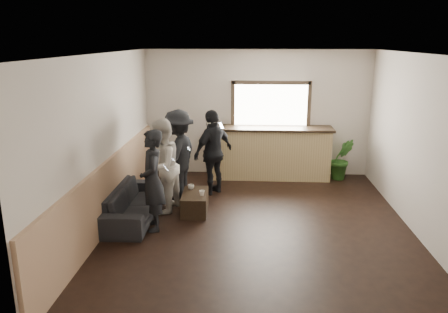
# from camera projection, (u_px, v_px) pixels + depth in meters

# --- Properties ---
(ground) EXTENTS (5.00, 6.00, 0.01)m
(ground) POSITION_uv_depth(u_px,v_px,m) (258.00, 226.00, 7.26)
(ground) COLOR black
(room_shell) EXTENTS (5.01, 6.01, 2.80)m
(room_shell) POSITION_uv_depth(u_px,v_px,m) (213.00, 140.00, 6.92)
(room_shell) COLOR silver
(room_shell) RESTS_ON ground
(bar_counter) EXTENTS (2.70, 0.68, 2.13)m
(bar_counter) POSITION_uv_depth(u_px,v_px,m) (270.00, 149.00, 9.68)
(bar_counter) COLOR tan
(bar_counter) RESTS_ON ground
(sofa) EXTENTS (0.76, 1.92, 0.56)m
(sofa) POSITION_uv_depth(u_px,v_px,m) (133.00, 203.00, 7.53)
(sofa) COLOR black
(sofa) RESTS_ON ground
(coffee_table) EXTENTS (0.47, 0.81, 0.35)m
(coffee_table) POSITION_uv_depth(u_px,v_px,m) (195.00, 202.00, 7.82)
(coffee_table) COLOR black
(coffee_table) RESTS_ON ground
(cup_a) EXTENTS (0.14, 0.14, 0.09)m
(cup_a) POSITION_uv_depth(u_px,v_px,m) (191.00, 187.00, 7.97)
(cup_a) COLOR silver
(cup_a) RESTS_ON coffee_table
(cup_b) EXTENTS (0.11, 0.11, 0.09)m
(cup_b) POSITION_uv_depth(u_px,v_px,m) (202.00, 193.00, 7.65)
(cup_b) COLOR silver
(cup_b) RESTS_ON coffee_table
(potted_plant) EXTENTS (0.55, 0.46, 0.92)m
(potted_plant) POSITION_uv_depth(u_px,v_px,m) (342.00, 159.00, 9.59)
(potted_plant) COLOR #2D6623
(potted_plant) RESTS_ON ground
(person_a) EXTENTS (0.55, 0.69, 1.65)m
(person_a) POSITION_uv_depth(u_px,v_px,m) (152.00, 180.00, 6.97)
(person_a) COLOR black
(person_a) RESTS_ON ground
(person_b) EXTENTS (0.84, 0.96, 1.68)m
(person_b) POSITION_uv_depth(u_px,v_px,m) (161.00, 166.00, 7.68)
(person_b) COLOR beige
(person_b) RESTS_ON ground
(person_c) EXTENTS (0.90, 1.25, 1.74)m
(person_c) POSITION_uv_depth(u_px,v_px,m) (178.00, 155.00, 8.34)
(person_c) COLOR black
(person_c) RESTS_ON ground
(person_d) EXTENTS (0.95, 1.03, 1.69)m
(person_d) POSITION_uv_depth(u_px,v_px,m) (213.00, 152.00, 8.63)
(person_d) COLOR black
(person_d) RESTS_ON ground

